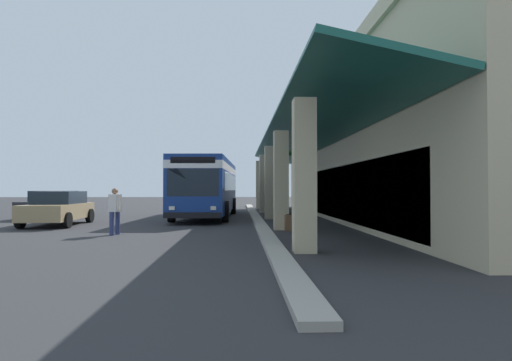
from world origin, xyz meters
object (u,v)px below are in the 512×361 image
(parked_sedan_charcoal, at_px, (53,204))
(pedestrian, at_px, (115,209))
(parked_sedan_tan, at_px, (59,208))
(potted_palm, at_px, (295,211))
(transit_bus, at_px, (208,184))

(parked_sedan_charcoal, relative_size, pedestrian, 2.80)
(parked_sedan_tan, bearing_deg, pedestrian, 41.16)
(parked_sedan_charcoal, bearing_deg, parked_sedan_tan, 25.48)
(potted_palm, bearing_deg, parked_sedan_tan, -105.05)
(pedestrian, bearing_deg, potted_palm, 102.64)
(parked_sedan_tan, xyz_separation_m, pedestrian, (4.10, 3.59, 0.14))
(parked_sedan_tan, xyz_separation_m, potted_palm, (2.68, 9.96, -0.02))
(transit_bus, relative_size, pedestrian, 7.05)
(transit_bus, bearing_deg, parked_sedan_charcoal, -86.19)
(parked_sedan_tan, bearing_deg, potted_palm, 74.95)
(transit_bus, xyz_separation_m, parked_sedan_tan, (5.11, -6.09, -1.10))
(parked_sedan_charcoal, distance_m, potted_palm, 14.12)
(parked_sedan_tan, height_order, pedestrian, pedestrian)
(transit_bus, xyz_separation_m, parked_sedan_charcoal, (0.55, -8.26, -1.10))
(parked_sedan_charcoal, height_order, potted_palm, potted_palm)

